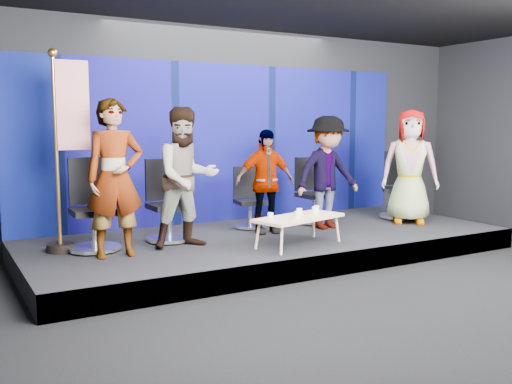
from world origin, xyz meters
TOP-DOWN VIEW (x-y plane):
  - ground at (0.00, 0.00)m, footprint 10.00×10.00m
  - room_walls at (0.00, 0.00)m, footprint 10.02×8.02m
  - riser at (0.00, 2.50)m, footprint 7.00×3.00m
  - backdrop at (0.00, 3.95)m, footprint 7.00×0.08m
  - chair_a at (-2.54, 2.69)m, footprint 0.69×0.69m
  - panelist_a at (-2.37, 2.21)m, footprint 0.72×0.49m
  - chair_b at (-1.49, 2.80)m, footprint 0.64×0.64m
  - panelist_b at (-1.40, 2.29)m, footprint 0.90×0.70m
  - chair_c at (-0.00, 3.13)m, footprint 0.62×0.62m
  - panelist_c at (-0.01, 2.63)m, footprint 0.95×0.52m
  - chair_d at (1.11, 2.97)m, footprint 0.62×0.62m
  - panelist_d at (1.02, 2.48)m, footprint 1.14×0.67m
  - chair_e at (2.69, 2.66)m, footprint 0.91×0.91m
  - panelist_e at (2.48, 2.20)m, footprint 1.08×1.02m
  - coffee_table at (-0.08, 1.63)m, footprint 1.38×0.85m
  - mug_a at (-0.53, 1.60)m, footprint 0.07×0.07m
  - mug_b at (-0.18, 1.51)m, footprint 0.08×0.08m
  - mug_c at (-0.02, 1.71)m, footprint 0.08×0.08m
  - mug_d at (0.23, 1.69)m, footprint 0.08×0.08m
  - mug_e at (0.36, 1.83)m, footprint 0.07×0.07m
  - flag_stand at (-2.80, 2.80)m, footprint 0.58×0.34m

SIDE VIEW (x-z plane):
  - ground at x=0.00m, z-range 0.00..0.00m
  - riser at x=0.00m, z-range 0.00..0.30m
  - chair_c at x=0.00m, z-range 0.14..1.09m
  - chair_d at x=1.11m, z-range 0.12..1.19m
  - coffee_table at x=-0.08m, z-range 0.47..0.86m
  - chair_b at x=-1.49m, z-range 0.11..1.24m
  - chair_e at x=2.69m, z-range 0.10..1.25m
  - chair_a at x=-2.54m, z-range 0.10..1.29m
  - mug_a at x=-0.53m, z-range 0.70..0.78m
  - mug_e at x=0.36m, z-range 0.70..0.78m
  - mug_b at x=-0.18m, z-range 0.70..0.79m
  - mug_c at x=-0.02m, z-range 0.70..0.79m
  - mug_d at x=0.23m, z-range 0.70..0.79m
  - panelist_c at x=-0.01m, z-range 0.30..1.84m
  - panelist_d at x=1.02m, z-range 0.30..2.04m
  - panelist_b at x=-1.40m, z-range 0.30..2.14m
  - panelist_e at x=2.48m, z-range 0.30..2.16m
  - panelist_a at x=-2.37m, z-range 0.30..2.23m
  - backdrop at x=0.00m, z-range 0.30..2.90m
  - flag_stand at x=-2.80m, z-range 0.38..2.92m
  - room_walls at x=0.00m, z-range 0.67..4.18m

